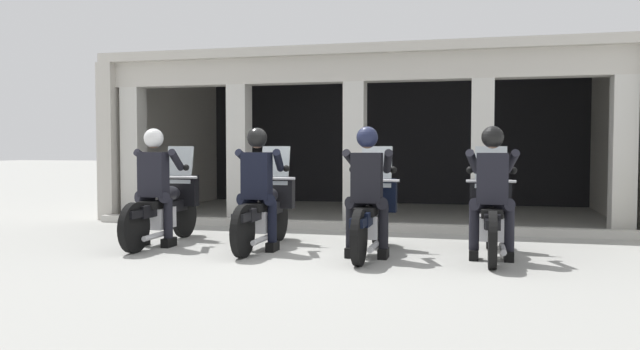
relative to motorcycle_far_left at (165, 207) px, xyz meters
The scene contains 11 objects.
ground_plane 3.56m from the motorcycle_far_left, 51.72° to the left, with size 80.00×80.00×0.00m, color #999993.
station_building 5.63m from the motorcycle_far_left, 66.22° to the left, with size 9.41×5.02×3.02m.
kerb_strip 3.00m from the motorcycle_far_left, 42.30° to the left, with size 8.91×0.24×0.12m, color #B7B5AD.
motorcycle_far_left is the anchor object (origin of this frame).
police_officer_far_left 0.52m from the motorcycle_far_left, 90.26° to the right, with size 0.63×0.61×1.58m.
motorcycle_center_left 1.46m from the motorcycle_far_left, ahead, with size 0.62×2.04×1.35m.
police_officer_center_left 1.54m from the motorcycle_far_left, 10.49° to the right, with size 0.63×0.61×1.58m.
motorcycle_center_right 2.92m from the motorcycle_far_left, ahead, with size 0.62×2.04×1.35m.
police_officer_center_right 2.97m from the motorcycle_far_left, ahead, with size 0.63×0.61×1.58m.
motorcycle_far_right 4.37m from the motorcycle_far_left, ahead, with size 0.62×2.04×1.35m.
police_officer_far_right 4.40m from the motorcycle_far_left, ahead, with size 0.63×0.61×1.58m.
Camera 1 is at (2.01, -7.63, 1.35)m, focal length 35.13 mm.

